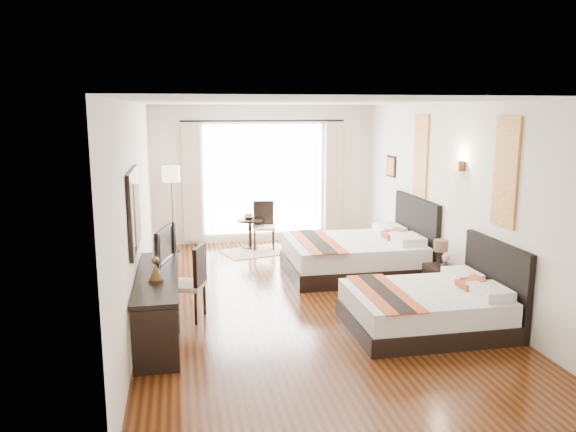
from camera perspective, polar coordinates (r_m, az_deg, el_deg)
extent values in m
cube|color=#331609|center=(8.20, 1.49, -8.50)|extent=(4.50, 7.50, 0.01)
cube|color=white|center=(7.74, 1.59, 11.42)|extent=(4.50, 7.50, 0.02)
cube|color=silver|center=(8.61, 16.29, 1.65)|extent=(0.01, 7.50, 2.80)
cube|color=silver|center=(7.69, -15.03, 0.65)|extent=(0.01, 7.50, 2.80)
cube|color=silver|center=(11.50, -2.52, 4.26)|extent=(4.50, 0.01, 2.80)
cube|color=silver|center=(4.36, 12.34, -6.83)|extent=(4.50, 0.01, 2.80)
cube|color=white|center=(11.50, -2.50, 3.76)|extent=(2.40, 0.02, 2.20)
cube|color=white|center=(11.44, -2.46, 3.72)|extent=(2.30, 0.02, 2.10)
cube|color=#BEAD93|center=(11.28, -9.74, 3.37)|extent=(0.35, 0.14, 2.35)
cube|color=#BEAD93|center=(11.70, 4.62, 3.76)|extent=(0.35, 0.14, 2.35)
cube|color=maroon|center=(7.36, 21.25, 4.19)|extent=(0.03, 0.50, 1.35)
cube|color=maroon|center=(9.54, 13.34, 5.96)|extent=(0.03, 0.50, 1.35)
cube|color=#4B331A|center=(8.28, 17.01, 4.89)|extent=(0.10, 0.14, 0.14)
cube|color=black|center=(6.77, -15.38, 0.60)|extent=(0.04, 1.25, 0.95)
cube|color=white|center=(6.77, -15.17, 0.60)|extent=(0.01, 1.12, 0.82)
cube|color=black|center=(7.32, 13.52, -10.26)|extent=(1.85, 1.44, 0.23)
cube|color=silver|center=(7.23, 13.61, -8.42)|extent=(1.79, 1.40, 0.27)
cube|color=black|center=(7.62, 20.33, -6.38)|extent=(0.08, 1.44, 1.08)
cube|color=#9C4A19|center=(6.99, 9.75, -7.70)|extent=(0.50, 1.50, 0.02)
cube|color=black|center=(9.45, 6.50, -5.08)|extent=(2.15, 1.68, 0.26)
cube|color=silver|center=(9.38, 6.54, -3.38)|extent=(2.09, 1.64, 0.31)
cube|color=black|center=(9.72, 12.84, -1.82)|extent=(0.08, 1.68, 1.26)
cube|color=#9C4A19|center=(9.18, 2.97, -2.58)|extent=(0.58, 1.74, 0.02)
cube|color=black|center=(8.52, 15.27, -6.45)|extent=(0.39, 0.48, 0.47)
cylinder|color=black|center=(8.49, 15.21, -4.01)|extent=(0.09, 0.09, 0.18)
cylinder|color=#422E1F|center=(8.45, 15.27, -2.91)|extent=(0.21, 0.21, 0.16)
imported|color=black|center=(8.25, 15.73, -4.64)|extent=(0.14, 0.14, 0.13)
cube|color=black|center=(7.05, -13.02, -8.75)|extent=(0.50, 2.20, 0.76)
imported|color=black|center=(7.41, -12.93, -2.86)|extent=(0.31, 0.82, 0.47)
cube|color=beige|center=(7.46, -10.39, -6.91)|extent=(0.58, 0.58, 0.06)
cube|color=black|center=(7.32, -8.95, -4.96)|extent=(0.19, 0.42, 0.51)
cylinder|color=black|center=(11.04, -11.49, -3.54)|extent=(0.25, 0.25, 0.03)
cylinder|color=#4B331A|center=(10.88, -11.64, 0.12)|extent=(0.03, 0.03, 1.41)
cylinder|color=beige|center=(10.77, -11.79, 4.23)|extent=(0.33, 0.33, 0.29)
cylinder|color=black|center=(11.08, -3.87, -1.80)|extent=(0.51, 0.51, 0.59)
imported|color=#453118|center=(11.01, -4.00, -0.18)|extent=(0.24, 0.24, 0.06)
cube|color=beige|center=(10.99, -2.47, -1.17)|extent=(0.48, 0.48, 0.06)
cube|color=black|center=(11.13, -2.50, 0.33)|extent=(0.40, 0.10, 0.48)
cube|color=tan|center=(10.85, -3.17, -3.63)|extent=(1.48, 1.20, 0.01)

